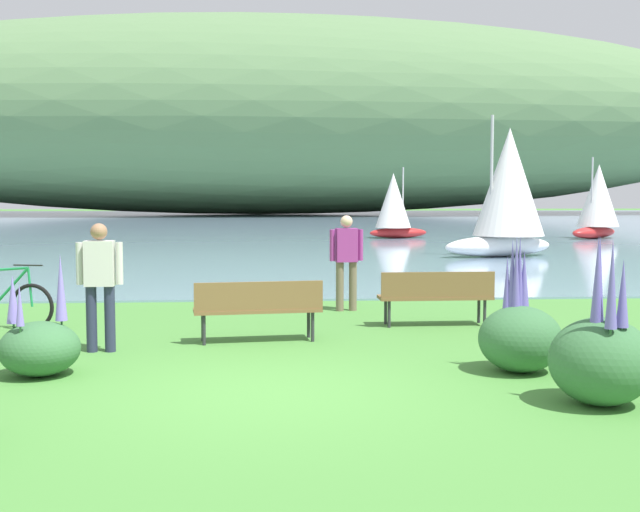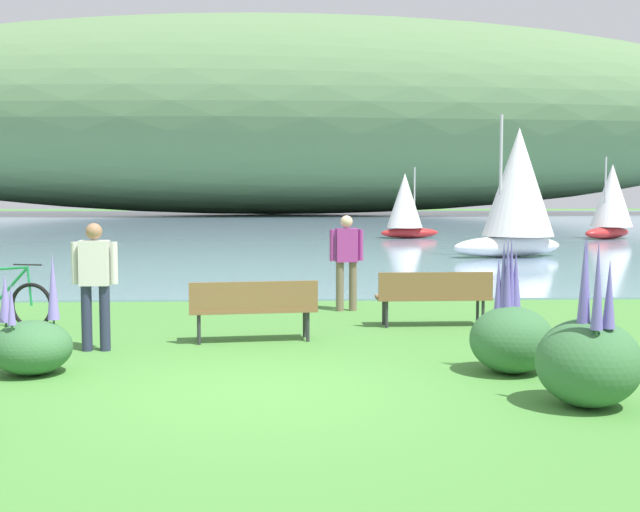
% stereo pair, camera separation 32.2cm
% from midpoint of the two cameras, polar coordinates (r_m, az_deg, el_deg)
% --- Properties ---
extents(ground_plane, '(200.00, 200.00, 0.00)m').
position_cam_midpoint_polar(ground_plane, '(8.72, -4.57, -9.53)').
color(ground_plane, '#478438').
extents(bay_water, '(180.00, 80.00, 0.04)m').
position_cam_midpoint_polar(bay_water, '(55.74, -3.70, 2.29)').
color(bay_water, '#7A99B2').
rests_on(bay_water, ground).
extents(distant_hillside, '(103.93, 28.00, 19.05)m').
position_cam_midpoint_polar(distant_hillside, '(80.41, -4.61, 9.75)').
color(distant_hillside, '#567A4C').
rests_on(distant_hillside, bay_water).
extents(park_bench_near_camera, '(1.85, 0.70, 0.88)m').
position_cam_midpoint_polar(park_bench_near_camera, '(11.48, -5.20, -3.50)').
color(park_bench_near_camera, brown).
rests_on(park_bench_near_camera, ground).
extents(park_bench_further_along, '(1.81, 0.52, 0.88)m').
position_cam_midpoint_polar(park_bench_further_along, '(12.93, 7.44, -2.63)').
color(park_bench_further_along, brown).
rests_on(park_bench_further_along, ground).
extents(bicycle_beside_path, '(1.73, 0.49, 1.01)m').
position_cam_midpoint_polar(bicycle_beside_path, '(13.58, -22.15, -3.11)').
color(bicycle_beside_path, black).
rests_on(bicycle_beside_path, ground).
extents(person_at_shoreline, '(0.61, 0.27, 1.71)m').
position_cam_midpoint_polar(person_at_shoreline, '(14.46, 1.22, -0.03)').
color(person_at_shoreline, '#72604C').
rests_on(person_at_shoreline, ground).
extents(person_on_the_grass, '(0.61, 0.22, 1.71)m').
position_cam_midpoint_polar(person_on_the_grass, '(11.13, -16.05, -1.54)').
color(person_on_the_grass, '#282D47').
rests_on(person_on_the_grass, ground).
extents(echium_bush_closest_to_camera, '(1.03, 1.03, 1.70)m').
position_cam_midpoint_polar(echium_bush_closest_to_camera, '(8.50, 18.13, -6.83)').
color(echium_bush_closest_to_camera, '#386B3D').
rests_on(echium_bush_closest_to_camera, ground).
extents(echium_bush_beside_closest, '(0.98, 0.98, 1.61)m').
position_cam_midpoint_polar(echium_bush_beside_closest, '(9.82, 12.96, -5.44)').
color(echium_bush_beside_closest, '#386B3D').
rests_on(echium_bush_beside_closest, ground).
extents(echium_bush_far_cluster, '(0.92, 0.92, 1.41)m').
position_cam_midpoint_polar(echium_bush_far_cluster, '(9.98, -20.03, -5.95)').
color(echium_bush_far_cluster, '#386B3D').
rests_on(echium_bush_far_cluster, ground).
extents(sailboat_nearest_to_shore, '(3.07, 2.75, 3.69)m').
position_cam_midpoint_polar(sailboat_nearest_to_shore, '(39.10, 18.73, 3.73)').
color(sailboat_nearest_to_shore, '#B22323').
rests_on(sailboat_nearest_to_shore, bay_water).
extents(sailboat_mid_bay, '(2.87, 1.95, 3.26)m').
position_cam_midpoint_polar(sailboat_mid_bay, '(37.39, 4.97, 3.61)').
color(sailboat_mid_bay, '#B22323').
rests_on(sailboat_mid_bay, bay_water).
extents(sailboat_toward_hillside, '(4.04, 2.89, 4.57)m').
position_cam_midpoint_polar(sailboat_toward_hillside, '(27.12, 12.72, 4.52)').
color(sailboat_toward_hillside, white).
rests_on(sailboat_toward_hillside, bay_water).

